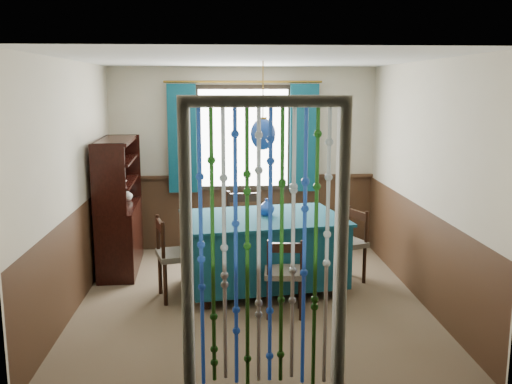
{
  "coord_description": "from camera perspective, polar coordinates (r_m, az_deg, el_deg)",
  "views": [
    {
      "loc": [
        -0.29,
        -5.76,
        2.24
      ],
      "look_at": [
        0.07,
        0.31,
        1.11
      ],
      "focal_mm": 40.0,
      "sensor_mm": 36.0,
      "label": 1
    }
  ],
  "objects": [
    {
      "name": "vase_table",
      "position": [
        6.32,
        1.04,
        -1.55
      ],
      "size": [
        0.18,
        0.18,
        0.17
      ],
      "primitive_type": "imported",
      "rotation": [
        0.0,
        0.0,
        -0.09
      ],
      "color": "#153A96",
      "rests_on": "dining_table"
    },
    {
      "name": "floor",
      "position": [
        6.19,
        -0.53,
        -10.69
      ],
      "size": [
        4.0,
        4.0,
        0.0
      ],
      "primitive_type": "plane",
      "color": "brown",
      "rests_on": "ground"
    },
    {
      "name": "wall_back",
      "position": [
        7.83,
        -1.28,
        3.26
      ],
      "size": [
        3.6,
        0.0,
        3.6
      ],
      "primitive_type": "plane",
      "rotation": [
        1.57,
        0.0,
        0.0
      ],
      "color": "beige",
      "rests_on": "ground"
    },
    {
      "name": "dining_table",
      "position": [
        6.35,
        0.67,
        -5.59
      ],
      "size": [
        1.9,
        1.47,
        0.83
      ],
      "rotation": [
        0.0,
        0.0,
        0.18
      ],
      "color": "#0F3E50",
      "rests_on": "floor"
    },
    {
      "name": "chair_left",
      "position": [
        6.14,
        -8.09,
        -6.3
      ],
      "size": [
        0.52,
        0.53,
        0.89
      ],
      "rotation": [
        0.0,
        0.0,
        -1.32
      ],
      "color": "black",
      "rests_on": "floor"
    },
    {
      "name": "wainscot_back",
      "position": [
        7.94,
        -1.25,
        -2.13
      ],
      "size": [
        3.6,
        0.0,
        3.6
      ],
      "primitive_type": "plane",
      "rotation": [
        1.57,
        0.0,
        0.0
      ],
      "color": "#3F2717",
      "rests_on": "ground"
    },
    {
      "name": "chair_far",
      "position": [
        7.03,
        -0.99,
        -3.73
      ],
      "size": [
        0.52,
        0.5,
        0.96
      ],
      "rotation": [
        0.0,
        0.0,
        3.25
      ],
      "color": "black",
      "rests_on": "floor"
    },
    {
      "name": "doorway",
      "position": [
        4.01,
        0.85,
        -6.69
      ],
      "size": [
        1.16,
        0.12,
        2.18
      ],
      "primitive_type": null,
      "color": "silver",
      "rests_on": "ground"
    },
    {
      "name": "chair_right",
      "position": [
        6.71,
        9.07,
        -5.06
      ],
      "size": [
        0.53,
        0.54,
        0.85
      ],
      "rotation": [
        0.0,
        0.0,
        1.98
      ],
      "color": "black",
      "rests_on": "floor"
    },
    {
      "name": "sideboard",
      "position": [
        7.22,
        -13.52,
        -3.14
      ],
      "size": [
        0.49,
        1.26,
        1.62
      ],
      "rotation": [
        0.0,
        0.0,
        0.05
      ],
      "color": "black",
      "rests_on": "floor"
    },
    {
      "name": "vase_sideboard",
      "position": [
        7.42,
        -12.79,
        -0.18
      ],
      "size": [
        0.19,
        0.19,
        0.17
      ],
      "primitive_type": "imported",
      "rotation": [
        0.0,
        0.0,
        -0.23
      ],
      "color": "beige",
      "rests_on": "sideboard"
    },
    {
      "name": "wainscot_left",
      "position": [
        6.2,
        -17.34,
        -6.25
      ],
      "size": [
        0.0,
        4.0,
        4.0
      ],
      "primitive_type": "plane",
      "rotation": [
        1.57,
        0.0,
        1.57
      ],
      "color": "#3F2717",
      "rests_on": "ground"
    },
    {
      "name": "pendant_lamp",
      "position": [
        6.12,
        0.69,
        5.83
      ],
      "size": [
        0.27,
        0.27,
        0.93
      ],
      "color": "olive",
      "rests_on": "ceiling"
    },
    {
      "name": "wall_front",
      "position": [
        3.9,
        0.92,
        -4.14
      ],
      "size": [
        3.6,
        0.0,
        3.6
      ],
      "primitive_type": "plane",
      "rotation": [
        -1.57,
        0.0,
        0.0
      ],
      "color": "beige",
      "rests_on": "ground"
    },
    {
      "name": "wall_left",
      "position": [
        6.04,
        -17.87,
        0.59
      ],
      "size": [
        0.0,
        4.0,
        4.0
      ],
      "primitive_type": "plane",
      "rotation": [
        1.57,
        0.0,
        1.57
      ],
      "color": "beige",
      "rests_on": "ground"
    },
    {
      "name": "window",
      "position": [
        7.75,
        -1.27,
        5.41
      ],
      "size": [
        1.32,
        0.12,
        1.42
      ],
      "primitive_type": "cube",
      "color": "black",
      "rests_on": "wall_back"
    },
    {
      "name": "wainscot_front",
      "position": [
        4.17,
        0.87,
        -14.12
      ],
      "size": [
        3.6,
        0.0,
        3.6
      ],
      "primitive_type": "plane",
      "rotation": [
        -1.57,
        0.0,
        0.0
      ],
      "color": "#3F2717",
      "rests_on": "ground"
    },
    {
      "name": "wainscot_right",
      "position": [
        6.36,
        15.82,
        -5.74
      ],
      "size": [
        0.0,
        4.0,
        4.0
      ],
      "primitive_type": "plane",
      "rotation": [
        1.57,
        0.0,
        -1.57
      ],
      "color": "#3F2717",
      "rests_on": "ground"
    },
    {
      "name": "wall_right",
      "position": [
        6.21,
        16.29,
        0.93
      ],
      "size": [
        0.0,
        4.0,
        4.0
      ],
      "primitive_type": "plane",
      "rotation": [
        1.57,
        0.0,
        -1.57
      ],
      "color": "beige",
      "rests_on": "ground"
    },
    {
      "name": "ceiling",
      "position": [
        5.78,
        -0.57,
        13.12
      ],
      "size": [
        4.0,
        4.0,
        0.0
      ],
      "primitive_type": "plane",
      "rotation": [
        3.14,
        0.0,
        0.0
      ],
      "color": "silver",
      "rests_on": "ground"
    },
    {
      "name": "chair_near",
      "position": [
        5.65,
        2.91,
        -8.15
      ],
      "size": [
        0.43,
        0.42,
        0.8
      ],
      "rotation": [
        0.0,
        0.0,
        -0.1
      ],
      "color": "black",
      "rests_on": "floor"
    },
    {
      "name": "bowl_shelf",
      "position": [
        6.81,
        -13.67,
        0.9
      ],
      "size": [
        0.26,
        0.26,
        0.05
      ],
      "primitive_type": "imported",
      "rotation": [
        0.0,
        0.0,
        -0.21
      ],
      "color": "beige",
      "rests_on": "sideboard"
    }
  ]
}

